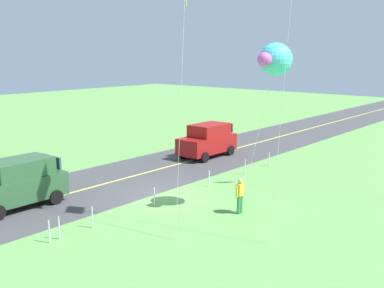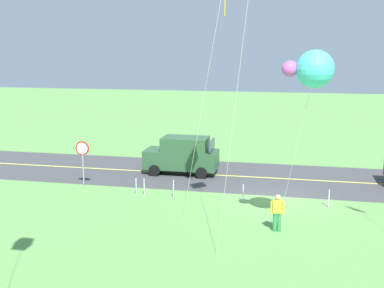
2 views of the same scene
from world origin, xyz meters
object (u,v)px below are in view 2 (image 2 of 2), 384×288
Objects in this scene: car_suv_foreground at (182,155)px; stop_sign at (83,155)px; person_adult_near at (277,212)px; kite_red_low at (313,69)px.

stop_sign is at bearing 39.76° from car_suv_foreground.
kite_red_low is at bearing -160.69° from person_adult_near.
stop_sign reaches higher than person_adult_near.
car_suv_foreground is 2.75× the size of person_adult_near.
car_suv_foreground is 0.59× the size of kite_red_low.
kite_red_low is (-1.10, 0.89, 5.89)m from person_adult_near.
car_suv_foreground is at bearing -140.24° from stop_sign.
kite_red_low reaches higher than car_suv_foreground.
car_suv_foreground is 12.83m from kite_red_low.
person_adult_near is at bearing 125.54° from car_suv_foreground.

